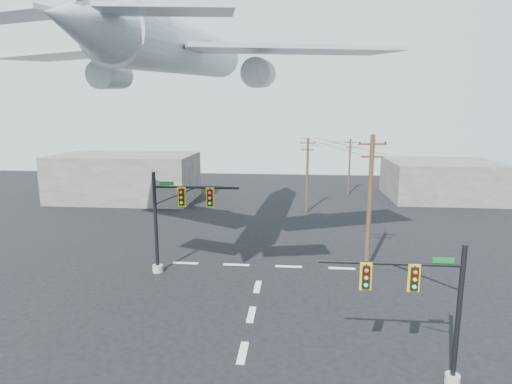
# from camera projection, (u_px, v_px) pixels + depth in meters

# --- Properties ---
(ground) EXTENTS (120.00, 120.00, 0.00)m
(ground) POSITION_uv_depth(u_px,v_px,m) (243.00, 353.00, 20.87)
(ground) COLOR black
(ground) RESTS_ON ground
(lane_markings) EXTENTS (14.00, 21.20, 0.01)m
(lane_markings) POSITION_uv_depth(u_px,v_px,m) (254.00, 304.00, 26.08)
(lane_markings) COLOR silver
(lane_markings) RESTS_ON ground
(signal_mast_near) EXTENTS (6.18, 0.69, 6.30)m
(signal_mast_near) POSITION_uv_depth(u_px,v_px,m) (428.00, 311.00, 17.93)
(signal_mast_near) COLOR gray
(signal_mast_near) RESTS_ON ground
(signal_mast_far) EXTENTS (6.43, 0.82, 7.41)m
(signal_mast_far) POSITION_uv_depth(u_px,v_px,m) (173.00, 220.00, 30.44)
(signal_mast_far) COLOR gray
(signal_mast_far) RESTS_ON ground
(utility_pole_a) EXTENTS (2.01, 0.36, 10.02)m
(utility_pole_a) POSITION_uv_depth(u_px,v_px,m) (370.00, 202.00, 30.50)
(utility_pole_a) COLOR #49311F
(utility_pole_a) RESTS_ON ground
(utility_pole_b) EXTENTS (1.74, 0.29, 8.61)m
(utility_pole_b) POSITION_uv_depth(u_px,v_px,m) (307.00, 174.00, 49.15)
(utility_pole_b) COLOR #49311F
(utility_pole_b) RESTS_ON ground
(utility_pole_c) EXTENTS (1.49, 0.76, 7.79)m
(utility_pole_c) POSITION_uv_depth(u_px,v_px,m) (349.00, 165.00, 60.17)
(utility_pole_c) COLOR #49311F
(utility_pole_c) RESTS_ON ground
(power_lines) EXTENTS (7.70, 30.33, 1.07)m
(power_lines) POSITION_uv_depth(u_px,v_px,m) (332.00, 144.00, 45.27)
(power_lines) COLOR black
(airliner) EXTENTS (31.01, 32.60, 8.79)m
(airliner) POSITION_uv_depth(u_px,v_px,m) (184.00, 50.00, 30.75)
(airliner) COLOR #ACB0B9
(building_left) EXTENTS (18.00, 10.00, 6.00)m
(building_left) POSITION_uv_depth(u_px,v_px,m) (125.00, 177.00, 56.39)
(building_left) COLOR slate
(building_left) RESTS_ON ground
(building_right) EXTENTS (14.00, 12.00, 5.00)m
(building_right) POSITION_uv_depth(u_px,v_px,m) (442.00, 180.00, 57.49)
(building_right) COLOR slate
(building_right) RESTS_ON ground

